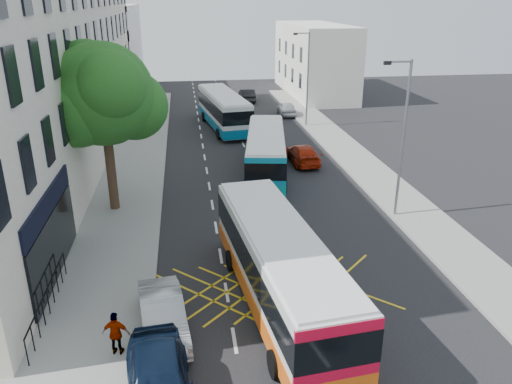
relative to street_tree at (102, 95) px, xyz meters
name	(u,v)px	position (x,y,z in m)	size (l,w,h in m)	color
pavement_left	(115,209)	(0.01, 0.03, -6.22)	(5.00, 70.00, 0.15)	gray
pavement_right	(394,194)	(16.01, 0.03, -6.22)	(3.00, 70.00, 0.15)	gray
terrace_main	(36,64)	(-5.49, 9.52, 0.46)	(8.30, 45.00, 13.50)	beige
terrace_far	(103,48)	(-5.49, 40.03, -1.29)	(8.00, 20.00, 10.00)	silver
building_right	(314,60)	(19.51, 33.03, -2.29)	(6.00, 18.00, 8.00)	silver
street_tree	(102,95)	(0.00, 0.00, 0.00)	(6.30, 5.70, 8.80)	#382619
lamp_near	(402,132)	(14.71, -2.97, -1.68)	(1.45, 0.15, 8.00)	slate
lamp_far	(307,75)	(14.71, 17.03, -1.68)	(1.45, 0.15, 8.00)	slate
railings	(48,300)	(-1.19, -9.67, -5.57)	(0.08, 5.60, 1.14)	black
bus_near	(280,267)	(7.20, -10.09, -4.67)	(3.70, 11.16, 3.08)	silver
bus_mid	(266,152)	(9.12, 4.74, -4.79)	(3.99, 10.37, 2.84)	silver
bus_far	(223,110)	(7.44, 17.61, -4.66)	(4.01, 11.25, 3.09)	silver
parked_car_blue	(158,382)	(2.91, -14.48, -5.51)	(1.85, 4.61, 1.57)	black
parked_car_silver	(163,315)	(2.93, -11.14, -5.61)	(1.45, 4.17, 1.37)	#A1A3A8
red_hatchback	(303,154)	(12.07, 6.78, -5.64)	(1.82, 4.47, 1.30)	#9D1D06
distant_car_grey	(225,103)	(8.24, 25.20, -5.62)	(2.24, 4.87, 1.35)	#414449
distant_car_silver	(287,109)	(14.01, 21.86, -5.64)	(1.55, 3.85, 1.31)	#A7A8AF
distant_car_dark	(247,95)	(11.01, 29.24, -5.58)	(1.50, 4.30, 1.42)	black
pedestrian_far	(116,333)	(1.51, -12.24, -5.38)	(0.89, 0.37, 1.52)	gray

